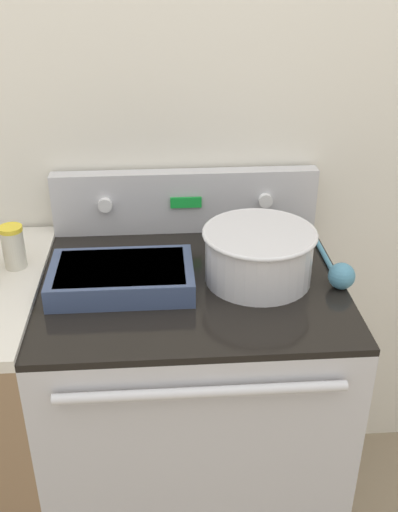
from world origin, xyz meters
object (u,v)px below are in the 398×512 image
Objects in this scene: mixing_bowl at (259,252)px; ladle at (340,274)px; spice_jar_yellow_cap at (13,247)px; casserole_dish at (122,276)px.

mixing_bowl is 1.01× the size of ladle.
spice_jar_yellow_cap is (-0.83, 0.13, 0.04)m from ladle.
ladle is (0.55, -0.02, -0.00)m from casserole_dish.
spice_jar_yellow_cap is at bearing 159.12° from casserole_dish.
casserole_dish is (-0.35, -0.02, -0.04)m from mixing_bowl.
ladle reaches higher than casserole_dish.
mixing_bowl is 0.21m from ladle.
mixing_bowl is 0.63m from spice_jar_yellow_cap.
spice_jar_yellow_cap is (-0.63, 0.09, -0.01)m from mixing_bowl.
casserole_dish is at bearing 177.76° from ladle.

